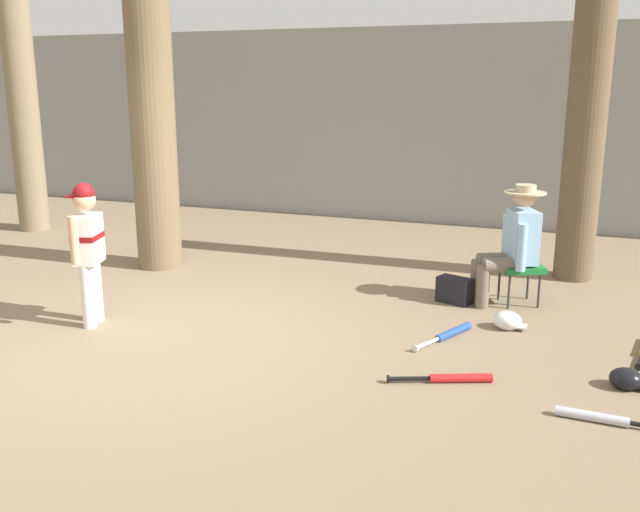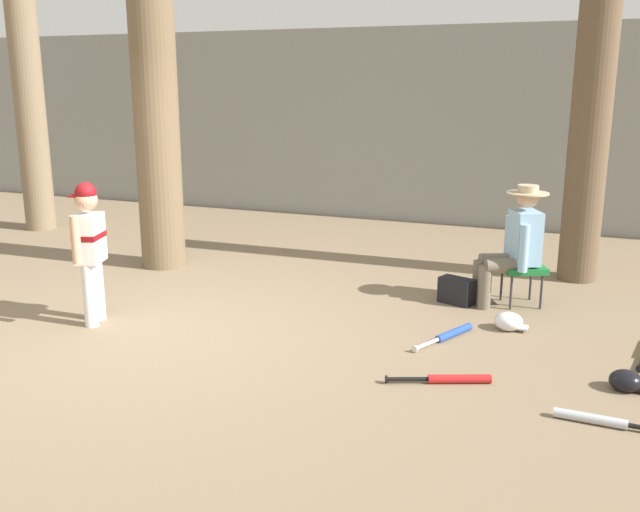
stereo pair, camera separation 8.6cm
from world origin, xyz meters
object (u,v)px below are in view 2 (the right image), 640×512
at_px(seated_spectator, 514,242).
at_px(batting_helmet_black, 626,381).
at_px(tree_far_left, 23,35).
at_px(bat_red_barrel, 451,379).
at_px(bat_aluminum_silver, 600,420).
at_px(bat_blue_youth, 450,334).
at_px(batting_helmet_white, 509,322).
at_px(tree_behind_spectator, 591,118).
at_px(young_ballplayer, 89,244).
at_px(tree_near_player, 151,22).
at_px(handbag_beside_stool, 457,291).
at_px(folding_stool, 522,269).

bearing_deg(seated_spectator, batting_helmet_black, -59.32).
distance_m(seated_spectator, tree_far_left, 7.50).
xyz_separation_m(bat_red_barrel, bat_aluminum_silver, (1.03, -0.28, -0.00)).
xyz_separation_m(tree_far_left, bat_red_barrel, (6.92, -3.27, -2.77)).
height_order(tree_far_left, bat_blue_youth, tree_far_left).
height_order(bat_red_barrel, bat_aluminum_silver, same).
bearing_deg(batting_helmet_white, batting_helmet_black, -46.02).
distance_m(tree_behind_spectator, seated_spectator, 1.79).
bearing_deg(young_ballplayer, tree_far_left, 138.63).
bearing_deg(bat_blue_youth, tree_near_player, 162.43).
bearing_deg(young_ballplayer, seated_spectator, 29.41).
bearing_deg(handbag_beside_stool, bat_aluminum_silver, -58.18).
bearing_deg(bat_blue_youth, batting_helmet_black, -22.36).
distance_m(folding_stool, bat_red_barrel, 2.17).
bearing_deg(bat_red_barrel, seated_spectator, 85.47).
bearing_deg(tree_behind_spectator, batting_helmet_white, -103.87).
bearing_deg(bat_blue_youth, seated_spectator, 72.42).
relative_size(seated_spectator, handbag_beside_stool, 3.53).
bearing_deg(bat_aluminum_silver, batting_helmet_black, 75.61).
relative_size(tree_near_player, tree_far_left, 1.02).
bearing_deg(bat_blue_youth, folding_stool, 69.19).
height_order(folding_stool, handbag_beside_stool, folding_stool).
bearing_deg(tree_near_player, tree_behind_spectator, 14.74).
height_order(tree_near_player, batting_helmet_black, tree_near_player).
height_order(tree_behind_spectator, young_ballplayer, tree_behind_spectator).
bearing_deg(handbag_beside_stool, seated_spectator, 16.90).
relative_size(bat_red_barrel, batting_helmet_black, 2.69).
distance_m(tree_behind_spectator, bat_red_barrel, 3.84).
xyz_separation_m(young_ballplayer, batting_helmet_white, (3.58, 1.22, -0.67)).
xyz_separation_m(tree_near_player, batting_helmet_white, (4.17, -0.77, -2.74)).
height_order(folding_stool, batting_helmet_black, folding_stool).
distance_m(bat_aluminum_silver, batting_helmet_black, 0.66).
bearing_deg(bat_blue_youth, tree_behind_spectator, 68.73).
relative_size(seated_spectator, bat_blue_youth, 1.60).
bearing_deg(handbag_beside_stool, folding_stool, 18.18).
xyz_separation_m(young_ballplayer, seated_spectator, (3.50, 1.97, -0.10)).
height_order(seated_spectator, bat_blue_youth, seated_spectator).
xyz_separation_m(tree_behind_spectator, bat_red_barrel, (-0.74, -3.34, -1.75)).
bearing_deg(tree_near_player, seated_spectator, -0.29).
bearing_deg(seated_spectator, bat_aluminum_silver, -70.00).
distance_m(bat_blue_youth, bat_aluminum_silver, 1.73).
bearing_deg(young_ballplayer, batting_helmet_white, 18.90).
distance_m(handbag_beside_stool, tree_far_left, 7.22).
distance_m(tree_near_player, young_ballplayer, 2.93).
height_order(handbag_beside_stool, tree_far_left, tree_far_left).
relative_size(tree_behind_spectator, seated_spectator, 3.48).
bearing_deg(bat_red_barrel, batting_helmet_black, 16.59).
distance_m(tree_near_player, bat_aluminum_silver, 6.17).
distance_m(bat_red_barrel, batting_helmet_black, 1.25).
relative_size(tree_near_player, bat_red_barrel, 8.67).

